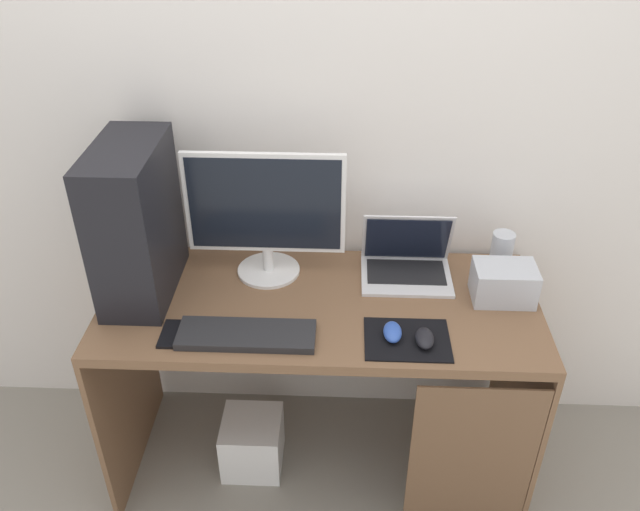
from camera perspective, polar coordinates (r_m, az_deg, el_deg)
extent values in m
plane|color=gray|center=(2.68, 0.00, -17.33)|extent=(8.00, 8.00, 0.00)
cube|color=silver|center=(2.19, 0.40, 12.66)|extent=(4.00, 0.04, 2.60)
cube|color=brown|center=(2.15, 0.00, -4.41)|extent=(1.44, 0.62, 0.03)
cube|color=brown|center=(2.53, -16.59, -10.77)|extent=(0.02, 0.62, 0.74)
cube|color=brown|center=(2.49, 16.93, -11.73)|extent=(0.02, 0.62, 0.74)
cube|color=brown|center=(2.21, 13.26, -16.74)|extent=(0.40, 0.01, 0.59)
cube|color=black|center=(2.14, -15.92, 2.84)|extent=(0.20, 0.41, 0.51)
cylinder|color=white|center=(2.28, -4.52, -1.29)|extent=(0.22, 0.22, 0.01)
cylinder|color=white|center=(2.26, -4.58, -0.27)|extent=(0.04, 0.04, 0.09)
cube|color=white|center=(2.13, -4.87, 4.57)|extent=(0.53, 0.02, 0.36)
cube|color=black|center=(2.13, -4.90, 4.44)|extent=(0.50, 0.00, 0.33)
cube|color=silver|center=(2.26, 7.57, -1.86)|extent=(0.31, 0.23, 0.01)
cube|color=black|center=(2.27, 7.55, -1.44)|extent=(0.27, 0.15, 0.00)
cube|color=silver|center=(2.26, 7.65, 1.56)|extent=(0.31, 0.08, 0.21)
cube|color=black|center=(2.26, 7.65, 1.43)|extent=(0.28, 0.07, 0.19)
cylinder|color=#B7BCC6|center=(2.33, 15.64, 0.25)|extent=(0.08, 0.08, 0.15)
cube|color=#B7BCC6|center=(2.20, 15.84, -2.32)|extent=(0.20, 0.14, 0.12)
cube|color=#232326|center=(2.00, -6.47, -6.93)|extent=(0.42, 0.14, 0.02)
cube|color=black|center=(2.00, 7.66, -7.32)|extent=(0.26, 0.20, 0.00)
ellipsoid|color=#2D51B2|center=(2.00, 6.39, -6.70)|extent=(0.06, 0.10, 0.03)
ellipsoid|color=black|center=(1.99, 9.18, -7.19)|extent=(0.06, 0.10, 0.03)
cube|color=black|center=(2.05, -12.84, -6.74)|extent=(0.07, 0.13, 0.01)
cube|color=white|center=(2.60, -5.95, -16.02)|extent=(0.22, 0.22, 0.22)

